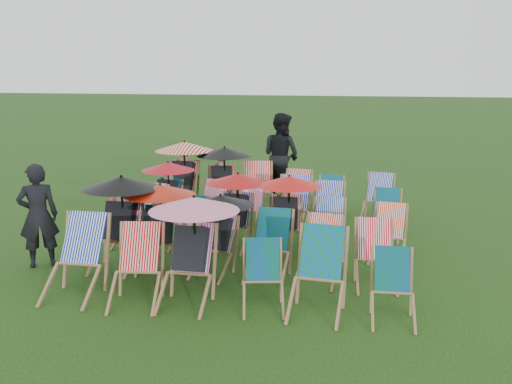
% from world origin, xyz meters
% --- Properties ---
extents(ground, '(100.00, 100.00, 0.00)m').
position_xyz_m(ground, '(0.00, 0.00, 0.00)').
color(ground, black).
rests_on(ground, ground).
extents(deckchair_0, '(0.69, 0.96, 1.03)m').
position_xyz_m(deckchair_0, '(-1.99, -2.24, 0.52)').
color(deckchair_0, olive).
rests_on(deckchair_0, ground).
extents(deckchair_1, '(0.75, 0.96, 0.96)m').
position_xyz_m(deckchair_1, '(-1.12, -2.30, 0.48)').
color(deckchair_1, olive).
rests_on(deckchair_1, ground).
extents(deckchair_2, '(1.15, 1.20, 1.37)m').
position_xyz_m(deckchair_2, '(-0.45, -2.17, 0.72)').
color(deckchair_2, olive).
rests_on(deckchair_2, ground).
extents(deckchair_3, '(0.67, 0.84, 0.81)m').
position_xyz_m(deckchair_3, '(0.50, -2.19, 0.41)').
color(deckchair_3, olive).
rests_on(deckchair_3, ground).
extents(deckchair_4, '(0.75, 0.98, 1.01)m').
position_xyz_m(deckchair_4, '(1.19, -2.20, 0.50)').
color(deckchair_4, olive).
rests_on(deckchair_4, ground).
extents(deckchair_5, '(0.56, 0.77, 0.81)m').
position_xyz_m(deckchair_5, '(2.08, -2.26, 0.41)').
color(deckchair_5, olive).
rests_on(deckchair_5, ground).
extents(deckchair_6, '(1.16, 1.20, 1.37)m').
position_xyz_m(deckchair_6, '(-1.89, -1.08, 0.72)').
color(deckchair_6, olive).
rests_on(deckchair_6, ground).
extents(deckchair_7, '(1.06, 1.15, 1.25)m').
position_xyz_m(deckchair_7, '(-1.30, -0.99, 0.66)').
color(deckchair_7, olive).
rests_on(deckchair_7, ground).
extents(deckchair_8, '(0.98, 1.04, 1.16)m').
position_xyz_m(deckchair_8, '(-0.38, -1.09, 0.61)').
color(deckchair_8, olive).
rests_on(deckchair_8, ground).
extents(deckchair_9, '(0.68, 0.90, 0.93)m').
position_xyz_m(deckchair_9, '(0.40, -1.09, 0.46)').
color(deckchair_9, olive).
rests_on(deckchair_9, ground).
extents(deckchair_10, '(0.70, 0.89, 0.88)m').
position_xyz_m(deckchair_10, '(1.13, -1.11, 0.44)').
color(deckchair_10, olive).
rests_on(deckchair_10, ground).
extents(deckchair_11, '(0.65, 0.85, 0.88)m').
position_xyz_m(deckchair_11, '(1.90, -1.17, 0.44)').
color(deckchair_11, olive).
rests_on(deckchair_11, ground).
extents(deckchair_12, '(0.83, 1.03, 1.00)m').
position_xyz_m(deckchair_12, '(-1.97, -0.02, 0.50)').
color(deckchair_12, olive).
rests_on(deckchair_12, ground).
extents(deckchair_13, '(0.55, 0.76, 0.81)m').
position_xyz_m(deckchair_13, '(-1.13, 0.00, 0.41)').
color(deckchair_13, olive).
rests_on(deckchair_13, ground).
extents(deckchair_14, '(1.05, 1.10, 1.24)m').
position_xyz_m(deckchair_14, '(-0.39, 0.17, 0.65)').
color(deckchair_14, olive).
rests_on(deckchair_14, ground).
extents(deckchair_15, '(1.05, 1.11, 1.24)m').
position_xyz_m(deckchair_15, '(0.49, 0.08, 0.66)').
color(deckchair_15, olive).
rests_on(deckchair_15, ground).
extents(deckchair_16, '(0.58, 0.80, 0.87)m').
position_xyz_m(deckchair_16, '(1.18, 0.09, 0.43)').
color(deckchair_16, olive).
rests_on(deckchair_16, ground).
extents(deckchair_17, '(0.66, 0.84, 0.84)m').
position_xyz_m(deckchair_17, '(2.12, -0.02, 0.42)').
color(deckchair_17, olive).
rests_on(deckchair_17, ground).
extents(deckchair_18, '(1.01, 1.06, 1.20)m').
position_xyz_m(deckchair_18, '(-1.98, 1.28, 0.63)').
color(deckchair_18, olive).
rests_on(deckchair_18, ground).
extents(deckchair_19, '(0.65, 0.84, 0.85)m').
position_xyz_m(deckchair_19, '(-1.08, 1.25, 0.43)').
color(deckchair_19, olive).
rests_on(deckchair_19, ground).
extents(deckchair_20, '(0.60, 0.81, 0.84)m').
position_xyz_m(deckchair_20, '(-0.34, 1.22, 0.42)').
color(deckchair_20, olive).
rests_on(deckchair_20, ground).
extents(deckchair_21, '(0.72, 0.96, 0.99)m').
position_xyz_m(deckchair_21, '(0.46, 1.20, 0.50)').
color(deckchair_21, olive).
rests_on(deckchair_21, ground).
extents(deckchair_22, '(0.67, 0.89, 0.91)m').
position_xyz_m(deckchair_22, '(1.09, 1.21, 0.46)').
color(deckchair_22, olive).
rests_on(deckchair_22, ground).
extents(deckchair_23, '(0.62, 0.81, 0.83)m').
position_xyz_m(deckchair_23, '(2.12, 1.18, 0.41)').
color(deckchair_23, olive).
rests_on(deckchair_23, ground).
extents(deckchair_24, '(1.21, 1.26, 1.44)m').
position_xyz_m(deckchair_24, '(-2.02, 2.40, 0.76)').
color(deckchair_24, olive).
rests_on(deckchair_24, ground).
extents(deckchair_25, '(1.14, 1.24, 1.35)m').
position_xyz_m(deckchair_25, '(-1.12, 2.34, 0.71)').
color(deckchair_25, olive).
rests_on(deckchair_25, ground).
extents(deckchair_26, '(0.86, 1.06, 1.03)m').
position_xyz_m(deckchair_26, '(-0.39, 2.41, 0.51)').
color(deckchair_26, olive).
rests_on(deckchair_26, ground).
extents(deckchair_27, '(0.72, 0.92, 0.91)m').
position_xyz_m(deckchair_27, '(0.37, 2.30, 0.46)').
color(deckchair_27, olive).
rests_on(deckchair_27, ground).
extents(deckchair_28, '(0.54, 0.76, 0.82)m').
position_xyz_m(deckchair_28, '(1.09, 2.31, 0.41)').
color(deckchair_28, olive).
rests_on(deckchair_28, ground).
extents(deckchair_29, '(0.73, 0.91, 0.89)m').
position_xyz_m(deckchair_29, '(2.01, 2.33, 0.44)').
color(deckchair_29, olive).
rests_on(deckchair_29, ground).
extents(person_left, '(0.69, 0.62, 1.58)m').
position_xyz_m(person_left, '(-3.07, -1.28, 0.79)').
color(person_left, black).
rests_on(person_left, ground).
extents(person_rear, '(1.20, 1.14, 1.95)m').
position_xyz_m(person_rear, '(-0.14, 3.96, 0.97)').
color(person_rear, black).
rests_on(person_rear, ground).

